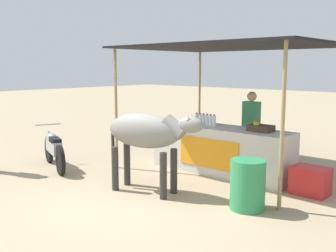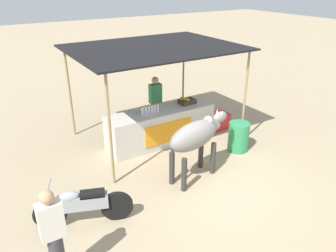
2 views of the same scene
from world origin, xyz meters
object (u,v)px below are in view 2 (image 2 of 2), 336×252
object	(u,v)px
cow	(196,137)
motorcycle_parked	(82,205)
stall_counter	(161,127)
cooler_box	(218,121)
vendor_behind_counter	(156,104)
water_barrel	(238,137)
passerby_on_street	(54,238)
fruit_crate	(187,101)

from	to	relation	value
cow	motorcycle_parked	world-z (taller)	cow
stall_counter	cooler_box	bearing A→B (deg)	-2.87
vendor_behind_counter	cow	distance (m)	2.68
cow	cooler_box	bearing A→B (deg)	39.54
water_barrel	passerby_on_street	size ratio (longest dim) A/B	0.47
cooler_box	passerby_on_street	world-z (taller)	passerby_on_street
water_barrel	passerby_on_street	distance (m)	5.39
water_barrel	passerby_on_street	xyz separation A→B (m)	(-5.09, -1.69, 0.46)
vendor_behind_counter	water_barrel	size ratio (longest dim) A/B	2.13
vendor_behind_counter	cooler_box	bearing A→B (deg)	-26.91
cow	water_barrel	bearing A→B (deg)	14.45
water_barrel	cow	world-z (taller)	cow
cow	passerby_on_street	world-z (taller)	passerby_on_street
stall_counter	fruit_crate	size ratio (longest dim) A/B	6.82
vendor_behind_counter	water_barrel	bearing A→B (deg)	-60.25
fruit_crate	water_barrel	distance (m)	1.74
cow	passerby_on_street	size ratio (longest dim) A/B	1.12
passerby_on_street	cooler_box	bearing A→B (deg)	28.66
vendor_behind_counter	motorcycle_parked	world-z (taller)	vendor_behind_counter
cooler_box	motorcycle_parked	distance (m)	5.20
cooler_box	vendor_behind_counter	bearing A→B (deg)	153.09
fruit_crate	passerby_on_street	world-z (taller)	passerby_on_street
stall_counter	motorcycle_parked	distance (m)	3.54
motorcycle_parked	passerby_on_street	size ratio (longest dim) A/B	1.04
vendor_behind_counter	fruit_crate	bearing A→B (deg)	-49.30
stall_counter	cow	world-z (taller)	cow
stall_counter	water_barrel	bearing A→B (deg)	-43.47
vendor_behind_counter	cooler_box	size ratio (longest dim) A/B	2.75
water_barrel	fruit_crate	bearing A→B (deg)	113.51
water_barrel	cow	xyz separation A→B (m)	(-1.72, -0.44, 0.65)
vendor_behind_counter	water_barrel	distance (m)	2.56
fruit_crate	water_barrel	size ratio (longest dim) A/B	0.57
stall_counter	cooler_box	distance (m)	1.95
fruit_crate	cow	xyz separation A→B (m)	(-1.08, -1.93, -0.00)
stall_counter	cooler_box	size ratio (longest dim) A/B	5.00
stall_counter	cow	distance (m)	1.97
cooler_box	water_barrel	distance (m)	1.41
stall_counter	vendor_behind_counter	size ratio (longest dim) A/B	1.82
vendor_behind_counter	cow	world-z (taller)	vendor_behind_counter
water_barrel	motorcycle_parked	distance (m)	4.43
fruit_crate	stall_counter	bearing A→B (deg)	-176.57
motorcycle_parked	water_barrel	bearing A→B (deg)	8.20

